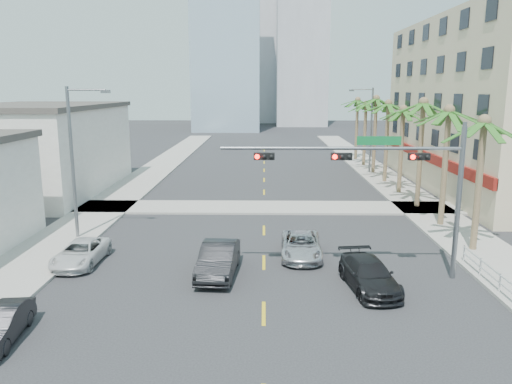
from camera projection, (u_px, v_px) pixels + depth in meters
ground at (264, 368)px, 16.12m from camera, size 260.00×260.00×0.00m
sidewalk_right at (432, 215)px, 35.49m from camera, size 4.00×120.00×0.15m
sidewalk_left at (97, 213)px, 35.88m from camera, size 4.00×120.00×0.15m
sidewalk_cross at (264, 207)px, 37.64m from camera, size 80.00×4.00×0.15m
building_left_far at (39, 151)px, 43.11m from camera, size 11.00×18.00×7.20m
tower_far_left at (226, 15)px, 104.40m from camera, size 14.00×14.00×48.00m
tower_far_center at (253, 43)px, 134.30m from camera, size 16.00×16.00×42.00m
traffic_signal_mast at (391, 173)px, 22.78m from camera, size 11.12×0.54×7.20m
palm_tree_0 at (484, 123)px, 26.24m from camera, size 4.80×4.80×7.80m
palm_tree_1 at (449, 112)px, 31.26m from camera, size 4.80×4.80×8.16m
palm_tree_2 at (424, 104)px, 36.28m from camera, size 4.80×4.80×8.52m
palm_tree_3 at (403, 111)px, 41.52m from camera, size 4.80×4.80×7.80m
palm_tree_4 at (388, 104)px, 46.54m from camera, size 4.80×4.80×8.16m
palm_tree_5 at (376, 99)px, 51.56m from camera, size 4.80×4.80×8.52m
palm_tree_6 at (366, 105)px, 56.79m from camera, size 4.80×4.80×7.80m
palm_tree_7 at (358, 101)px, 61.81m from camera, size 4.80×4.80×8.16m
streetlight_left at (75, 155)px, 28.97m from camera, size 2.55×0.25×9.00m
streetlight_right at (369, 126)px, 52.12m from camera, size 2.55×0.25×9.00m
guardrail at (500, 280)px, 21.69m from camera, size 0.08×8.08×1.00m
car_parked_mid at (0, 325)px, 17.74m from camera, size 1.65×3.82×1.22m
car_parked_far at (81, 253)px, 25.57m from camera, size 2.11×4.38×1.20m
car_lane_left at (218, 259)px, 24.05m from camera, size 1.92×4.80×1.55m
car_lane_center at (301, 245)px, 26.68m from camera, size 2.28×4.66×1.27m
car_lane_right at (369, 275)px, 22.38m from camera, size 2.48×4.83×1.34m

